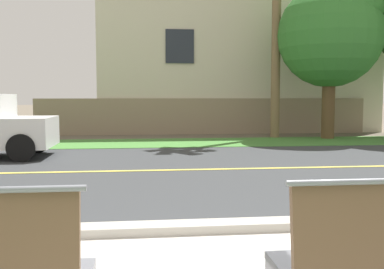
# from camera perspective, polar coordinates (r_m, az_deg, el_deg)

# --- Properties ---
(ground_plane) EXTENTS (140.00, 140.00, 0.00)m
(ground_plane) POSITION_cam_1_polar(r_m,az_deg,el_deg) (10.53, -5.08, -3.26)
(ground_plane) COLOR #665B4C
(curb_edge) EXTENTS (44.00, 0.30, 0.11)m
(curb_edge) POSITION_cam_1_polar(r_m,az_deg,el_deg) (4.99, -3.33, -11.79)
(curb_edge) COLOR #ADA89E
(curb_edge) RESTS_ON ground_plane
(street_asphalt) EXTENTS (52.00, 8.00, 0.01)m
(street_asphalt) POSITION_cam_1_polar(r_m,az_deg,el_deg) (9.05, -4.83, -4.57)
(street_asphalt) COLOR #383A3D
(street_asphalt) RESTS_ON ground_plane
(road_centre_line) EXTENTS (48.00, 0.14, 0.01)m
(road_centre_line) POSITION_cam_1_polar(r_m,az_deg,el_deg) (9.04, -4.83, -4.54)
(road_centre_line) COLOR #E0CC4C
(road_centre_line) RESTS_ON ground_plane
(far_verge_grass) EXTENTS (48.00, 2.80, 0.02)m
(far_verge_grass) POSITION_cam_1_polar(r_m,az_deg,el_deg) (14.33, -5.49, -1.08)
(far_verge_grass) COLOR #478438
(far_verge_grass) RESTS_ON ground_plane
(shade_tree_left) EXTENTS (3.59, 3.59, 5.92)m
(shade_tree_left) POSITION_cam_1_polar(r_m,az_deg,el_deg) (16.61, 17.56, 12.80)
(shade_tree_left) COLOR brown
(shade_tree_left) RESTS_ON ground_plane
(garden_wall) EXTENTS (13.00, 0.36, 1.40)m
(garden_wall) POSITION_cam_1_polar(r_m,az_deg,el_deg) (17.78, 1.58, 2.33)
(garden_wall) COLOR gray
(garden_wall) RESTS_ON ground_plane
(house_across_street) EXTENTS (12.52, 6.91, 6.80)m
(house_across_street) POSITION_cam_1_polar(r_m,az_deg,el_deg) (21.28, 4.79, 10.12)
(house_across_street) COLOR beige
(house_across_street) RESTS_ON ground_plane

